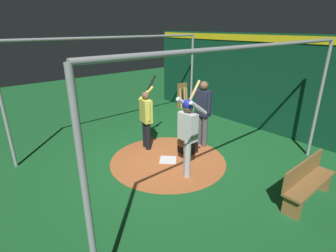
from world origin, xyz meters
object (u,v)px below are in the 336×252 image
(batter, at_px, (188,129))
(bench, at_px, (307,181))
(umpire, at_px, (203,110))
(home_plate, at_px, (168,160))
(bat_rack, at_px, (184,96))
(visitor, at_px, (146,116))
(catcher, at_px, (187,140))

(batter, xyz_separation_m, bench, (-1.02, 2.28, -0.65))
(umpire, distance_m, bench, 3.18)
(home_plate, distance_m, bench, 3.20)
(home_plate, bearing_deg, bat_rack, -138.77)
(batter, height_order, bat_rack, batter)
(umpire, height_order, bat_rack, umpire)
(visitor, bearing_deg, umpire, 159.05)
(umpire, relative_size, bat_rack, 1.78)
(home_plate, xyz_separation_m, bat_rack, (-3.61, -3.17, 0.48))
(batter, distance_m, visitor, 1.71)
(bat_rack, xyz_separation_m, bench, (2.64, 6.18, -0.05))
(home_plate, distance_m, umpire, 1.71)
(visitor, xyz_separation_m, bench, (-0.93, 3.98, -0.51))
(bench, bearing_deg, bat_rack, -113.12)
(visitor, bearing_deg, bat_rack, -135.16)
(batter, distance_m, catcher, 1.25)
(catcher, height_order, visitor, visitor)
(umpire, relative_size, visitor, 0.93)
(catcher, bearing_deg, visitor, -56.67)
(home_plate, height_order, bench, bench)
(catcher, height_order, bat_rack, bat_rack)
(home_plate, bearing_deg, batter, 86.69)
(umpire, height_order, bench, umpire)
(visitor, height_order, bench, visitor)
(visitor, bearing_deg, home_plate, 100.70)
(bat_rack, bearing_deg, catcher, 47.11)
(batter, xyz_separation_m, visitor, (-0.08, -1.70, -0.15))
(home_plate, bearing_deg, catcher, -179.92)
(catcher, distance_m, bench, 3.03)
(bench, bearing_deg, home_plate, -72.11)
(catcher, relative_size, visitor, 0.48)
(catcher, distance_m, umpire, 0.97)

